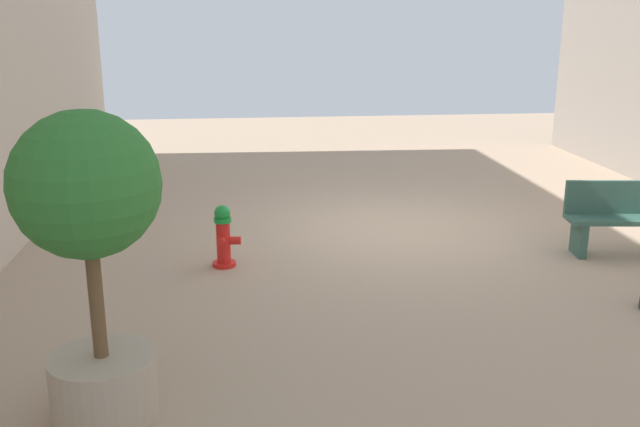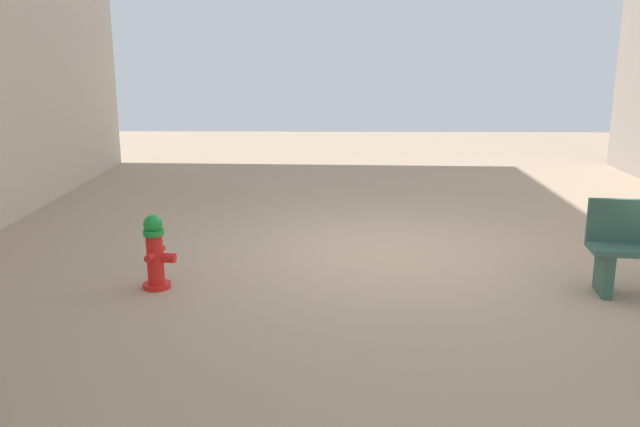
# 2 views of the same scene
# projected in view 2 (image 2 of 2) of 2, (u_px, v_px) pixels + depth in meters

# --- Properties ---
(ground_plane) EXTENTS (23.40, 23.40, 0.00)m
(ground_plane) POSITION_uv_depth(u_px,v_px,m) (384.00, 251.00, 8.28)
(ground_plane) COLOR tan
(fire_hydrant) EXTENTS (0.37, 0.40, 0.78)m
(fire_hydrant) POSITION_uv_depth(u_px,v_px,m) (155.00, 252.00, 6.94)
(fire_hydrant) COLOR red
(fire_hydrant) RESTS_ON ground_plane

